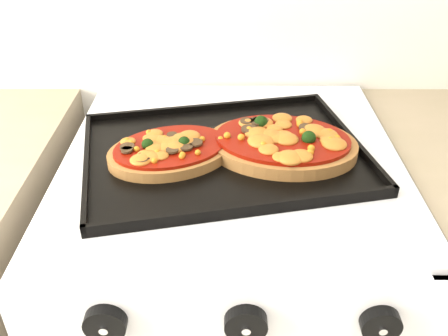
{
  "coord_description": "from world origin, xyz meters",
  "views": [
    {
      "loc": [
        0.03,
        0.94,
        1.36
      ],
      "look_at": [
        0.03,
        1.63,
        0.92
      ],
      "focal_mm": 40.0,
      "sensor_mm": 36.0,
      "label": 1
    }
  ],
  "objects_px": {
    "stove": "(231,324)",
    "pizza_left": "(170,149)",
    "baking_tray": "(224,151)",
    "pizza_right": "(282,142)"
  },
  "relations": [
    {
      "from": "stove",
      "to": "baking_tray",
      "type": "height_order",
      "value": "baking_tray"
    },
    {
      "from": "pizza_left",
      "to": "pizza_right",
      "type": "height_order",
      "value": "pizza_right"
    },
    {
      "from": "stove",
      "to": "pizza_left",
      "type": "relative_size",
      "value": 4.26
    },
    {
      "from": "baking_tray",
      "to": "pizza_right",
      "type": "height_order",
      "value": "pizza_right"
    },
    {
      "from": "baking_tray",
      "to": "pizza_right",
      "type": "xyz_separation_m",
      "value": [
        0.1,
        0.0,
        0.02
      ]
    },
    {
      "from": "baking_tray",
      "to": "pizza_left",
      "type": "relative_size",
      "value": 2.21
    },
    {
      "from": "stove",
      "to": "pizza_left",
      "type": "bearing_deg",
      "value": -163.0
    },
    {
      "from": "pizza_left",
      "to": "pizza_right",
      "type": "xyz_separation_m",
      "value": [
        0.19,
        0.02,
        0.0
      ]
    },
    {
      "from": "baking_tray",
      "to": "stove",
      "type": "bearing_deg",
      "value": 35.88
    },
    {
      "from": "stove",
      "to": "pizza_left",
      "type": "distance_m",
      "value": 0.49
    }
  ]
}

